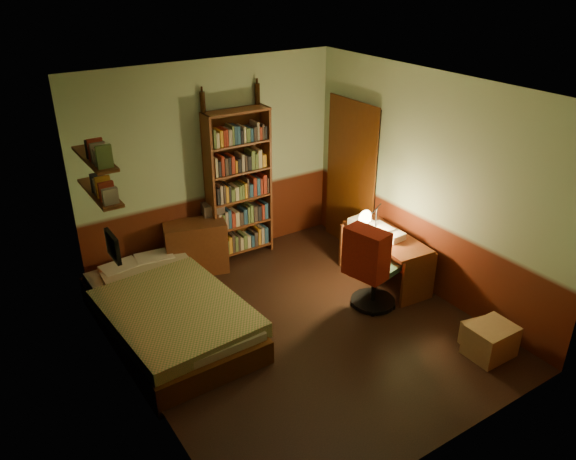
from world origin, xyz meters
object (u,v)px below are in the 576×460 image
bed (167,301)px  desk (385,259)px  desk_lamp (377,212)px  dresser (196,247)px  mini_stereo (213,209)px  bookshelf (239,186)px  cardboard_box_a (491,341)px  office_chair (376,263)px  cardboard_box_b (483,336)px

bed → desk: bed is taller
bed → desk: size_ratio=1.91×
desk → desk_lamp: size_ratio=2.01×
dresser → mini_stereo: bearing=37.8°
bookshelf → cardboard_box_a: bookshelf is taller
bed → desk_lamp: size_ratio=3.83×
desk → dresser: bearing=145.8°
dresser → office_chair: office_chair is taller
mini_stereo → office_chair: size_ratio=0.25×
bookshelf → cardboard_box_b: size_ratio=5.28×
dresser → cardboard_box_b: bearing=-42.8°
cardboard_box_b → cardboard_box_a: bearing=-108.9°
desk → desk_lamp: desk_lamp is taller
mini_stereo → cardboard_box_b: bearing=-54.2°
desk_lamp → cardboard_box_b: desk_lamp is taller
office_chair → cardboard_box_a: (0.38, -1.36, -0.37)m
mini_stereo → cardboard_box_a: mini_stereo is taller
dresser → cardboard_box_b: (1.81, -3.07, -0.21)m
bed → mini_stereo: (1.11, 1.08, 0.42)m
desk → cardboard_box_a: 1.69m
bed → dresser: bearing=49.4°
bookshelf → cardboard_box_a: bearing=-70.5°
dresser → office_chair: size_ratio=0.71×
mini_stereo → bed: bearing=-125.0°
office_chair → cardboard_box_b: office_chair is taller
bookshelf → cardboard_box_a: (1.07, -3.27, -0.82)m
desk_lamp → cardboard_box_a: 1.94m
desk → office_chair: size_ratio=1.10×
dresser → desk: dresser is taller
office_chair → dresser: bearing=114.4°
office_chair → cardboard_box_b: (0.42, -1.24, -0.41)m
bed → desk_lamp: (2.52, -0.46, 0.60)m
mini_stereo → desk: mini_stereo is taller
bed → cardboard_box_b: (2.59, -2.12, -0.20)m
dresser → mini_stereo: size_ratio=2.86×
desk → office_chair: bearing=-139.1°
bookshelf → office_chair: bookshelf is taller
bookshelf → office_chair: (0.70, -1.91, -0.45)m
bookshelf → mini_stereo: bearing=175.3°
dresser → cardboard_box_b: 3.57m
desk_lamp → cardboard_box_a: (0.03, -1.78, -0.76)m
bed → cardboard_box_a: 3.40m
office_chair → cardboard_box_a: office_chair is taller
bed → dresser: size_ratio=2.97×
desk → office_chair: office_chair is taller
dresser → desk: (1.84, -1.51, -0.02)m
cardboard_box_b → bookshelf: bearing=109.5°
office_chair → cardboard_box_b: bearing=-84.2°
bed → cardboard_box_a: bed is taller
dresser → bed: bearing=-112.9°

